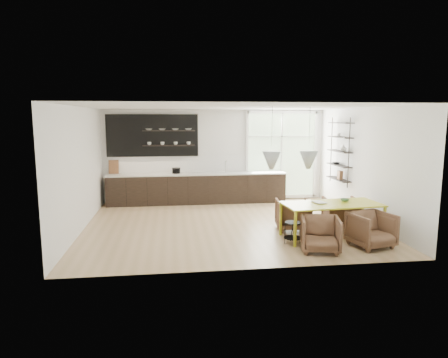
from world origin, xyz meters
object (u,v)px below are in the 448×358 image
dining_table (332,206)px  armchair_back_left (293,214)px  armchair_back_right (341,212)px  armchair_front_left (320,234)px  wire_stool (293,230)px  armchair_front_right (371,230)px

dining_table → armchair_back_left: 1.06m
armchair_back_right → armchair_front_left: armchair_back_right is taller
armchair_back_left → wire_stool: 1.12m
armchair_back_left → armchair_back_right: armchair_back_right is taller
dining_table → wire_stool: (-0.96, -0.30, -0.43)m
armchair_front_right → dining_table: bearing=116.5°
wire_stool → armchair_back_right: bearing=36.0°
armchair_front_left → armchair_front_right: bearing=21.5°
armchair_back_right → armchair_front_left: 2.03m
armchair_back_left → armchair_back_right: 1.22m
armchair_front_left → armchair_front_right: armchair_front_right is taller
dining_table → armchair_front_right: (0.58, -0.69, -0.37)m
armchair_back_left → wire_stool: (-0.33, -1.07, -0.06)m
armchair_back_left → wire_stool: bearing=80.7°
dining_table → armchair_front_right: 0.98m
armchair_back_left → wire_stool: size_ratio=1.70×
armchair_front_left → wire_stool: armchair_front_left is taller
armchair_back_right → armchair_front_right: size_ratio=1.01×
armchair_back_right → wire_stool: armchair_back_right is taller
dining_table → armchair_back_right: size_ratio=2.76×
wire_stool → armchair_back_left: bearing=72.8°
armchair_front_right → wire_stool: bearing=152.3°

